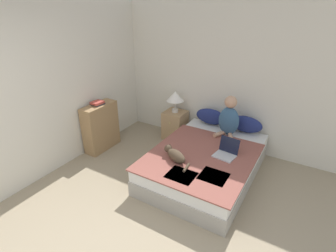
% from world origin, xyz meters
% --- Properties ---
extents(wall_back, '(5.15, 0.05, 2.55)m').
position_xyz_m(wall_back, '(0.00, 3.29, 1.27)').
color(wall_back, beige).
rests_on(wall_back, ground_plane).
extents(wall_side, '(0.05, 4.26, 2.55)m').
position_xyz_m(wall_side, '(-2.10, 1.63, 1.27)').
color(wall_side, beige).
rests_on(wall_side, ground_plane).
extents(bed, '(1.49, 2.11, 0.45)m').
position_xyz_m(bed, '(0.09, 2.16, 0.22)').
color(bed, '#9E998E').
rests_on(bed, ground_plane).
extents(pillow_near, '(0.58, 0.20, 0.29)m').
position_xyz_m(pillow_near, '(-0.23, 3.09, 0.59)').
color(pillow_near, navy).
rests_on(pillow_near, bed).
extents(pillow_far, '(0.58, 0.20, 0.29)m').
position_xyz_m(pillow_far, '(0.42, 3.09, 0.59)').
color(pillow_far, navy).
rests_on(pillow_far, bed).
extents(person_sitting, '(0.36, 0.35, 0.69)m').
position_xyz_m(person_sitting, '(0.19, 2.84, 0.75)').
color(person_sitting, '#33567A').
rests_on(person_sitting, bed).
extents(cat_tabby, '(0.48, 0.35, 0.18)m').
position_xyz_m(cat_tabby, '(-0.19, 1.67, 0.53)').
color(cat_tabby, '#473828').
rests_on(cat_tabby, bed).
extents(laptop_open, '(0.34, 0.33, 0.25)m').
position_xyz_m(laptop_open, '(0.40, 2.17, 0.50)').
color(laptop_open, '#B7B7BC').
rests_on(laptop_open, bed).
extents(nightstand, '(0.41, 0.42, 0.56)m').
position_xyz_m(nightstand, '(-0.94, 3.01, 0.28)').
color(nightstand, tan).
rests_on(nightstand, ground_plane).
extents(table_lamp, '(0.34, 0.34, 0.42)m').
position_xyz_m(table_lamp, '(-0.95, 3.01, 0.87)').
color(table_lamp, beige).
rests_on(table_lamp, nightstand).
extents(bookshelf, '(0.27, 0.69, 0.87)m').
position_xyz_m(bookshelf, '(-1.91, 1.95, 0.43)').
color(bookshelf, '#99754C').
rests_on(bookshelf, ground_plane).
extents(book_stack_top, '(0.19, 0.22, 0.06)m').
position_xyz_m(book_stack_top, '(-1.92, 1.94, 0.90)').
color(book_stack_top, '#2D2D33').
rests_on(book_stack_top, bookshelf).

